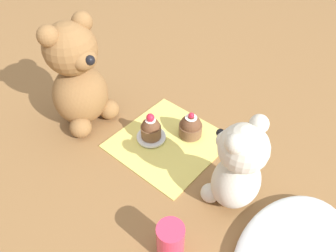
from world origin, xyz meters
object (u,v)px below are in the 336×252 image
(teddy_bear_cream, at_px, (238,167))
(cupcake_near_cream_bear, at_px, (191,127))
(saucer_plate, at_px, (151,137))
(cupcake_near_tan_bear, at_px, (151,128))
(teddy_bear_tan, at_px, (78,78))
(juice_glass, at_px, (170,241))

(teddy_bear_cream, bearing_deg, cupcake_near_cream_bear, -110.85)
(saucer_plate, bearing_deg, cupcake_near_tan_bear, -90.00)
(saucer_plate, bearing_deg, teddy_bear_cream, 86.13)
(cupcake_near_cream_bear, relative_size, cupcake_near_tan_bear, 0.96)
(teddy_bear_tan, height_order, saucer_plate, teddy_bear_tan)
(cupcake_near_tan_bear, xyz_separation_m, juice_glass, (0.19, 0.22, 0.00))
(cupcake_near_cream_bear, bearing_deg, teddy_bear_tan, -62.25)
(teddy_bear_cream, relative_size, cupcake_near_tan_bear, 2.94)
(cupcake_near_cream_bear, xyz_separation_m, saucer_plate, (0.07, -0.06, -0.02))
(cupcake_near_tan_bear, distance_m, juice_glass, 0.29)
(teddy_bear_tan, bearing_deg, cupcake_near_tan_bear, -71.58)
(cupcake_near_tan_bear, bearing_deg, teddy_bear_tan, -72.84)
(cupcake_near_tan_bear, bearing_deg, cupcake_near_cream_bear, 138.57)
(teddy_bear_tan, height_order, cupcake_near_tan_bear, teddy_bear_tan)
(saucer_plate, xyz_separation_m, cupcake_near_tan_bear, (0.00, -0.00, 0.03))
(teddy_bear_cream, xyz_separation_m, teddy_bear_tan, (0.04, -0.42, 0.03))
(teddy_bear_cream, height_order, teddy_bear_tan, teddy_bear_tan)
(juice_glass, bearing_deg, saucer_plate, -130.26)
(teddy_bear_tan, height_order, cupcake_near_cream_bear, teddy_bear_tan)
(teddy_bear_tan, bearing_deg, cupcake_near_cream_bear, -60.99)
(teddy_bear_cream, height_order, saucer_plate, teddy_bear_cream)
(saucer_plate, height_order, juice_glass, juice_glass)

